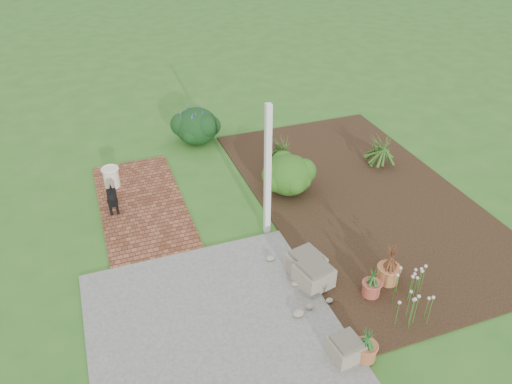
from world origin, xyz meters
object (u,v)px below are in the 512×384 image
object	(u,v)px
black_dog	(112,198)
evergreen_shrub	(289,174)
cream_ceramic_urn	(111,177)
stone_trough_near	(345,349)

from	to	relation	value
black_dog	evergreen_shrub	size ratio (longest dim) A/B	0.64
black_dog	cream_ceramic_urn	xyz separation A→B (m)	(0.08, 0.95, -0.10)
stone_trough_near	cream_ceramic_urn	world-z (taller)	cream_ceramic_urn
black_dog	evergreen_shrub	bearing A→B (deg)	-5.35
black_dog	evergreen_shrub	xyz separation A→B (m)	(3.42, -0.46, 0.08)
stone_trough_near	cream_ceramic_urn	size ratio (longest dim) A/B	0.97
stone_trough_near	evergreen_shrub	bearing A→B (deg)	77.33
cream_ceramic_urn	evergreen_shrub	bearing A→B (deg)	-22.83
cream_ceramic_urn	evergreen_shrub	world-z (taller)	evergreen_shrub
stone_trough_near	evergreen_shrub	xyz separation A→B (m)	(0.91, 4.05, 0.26)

